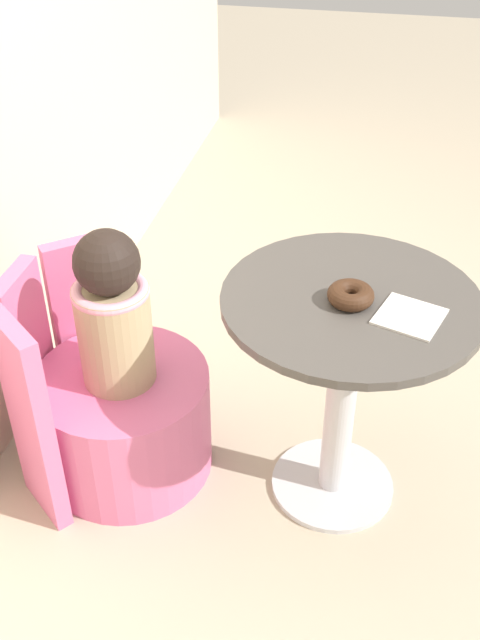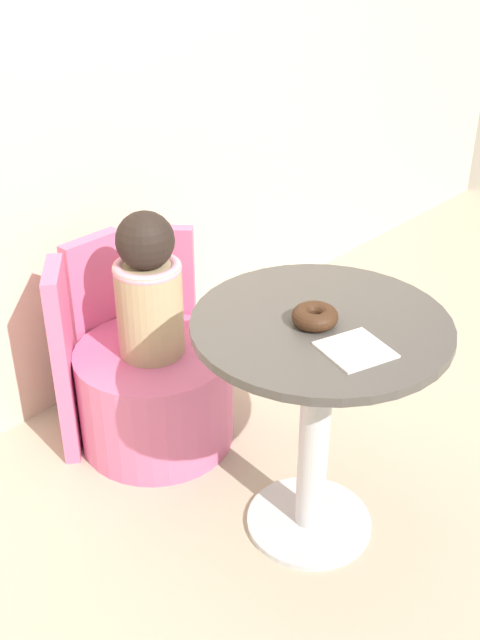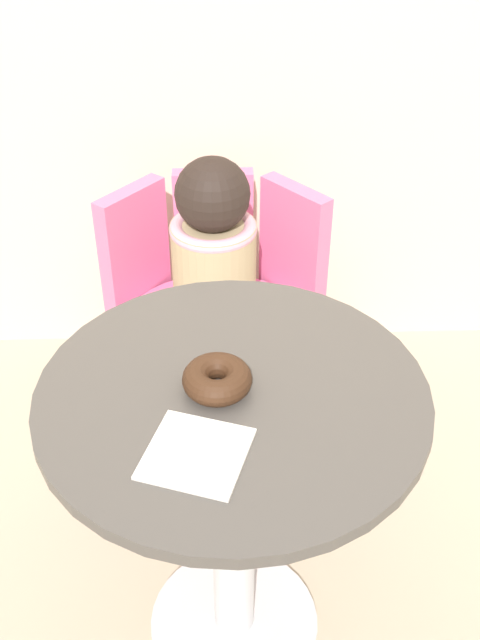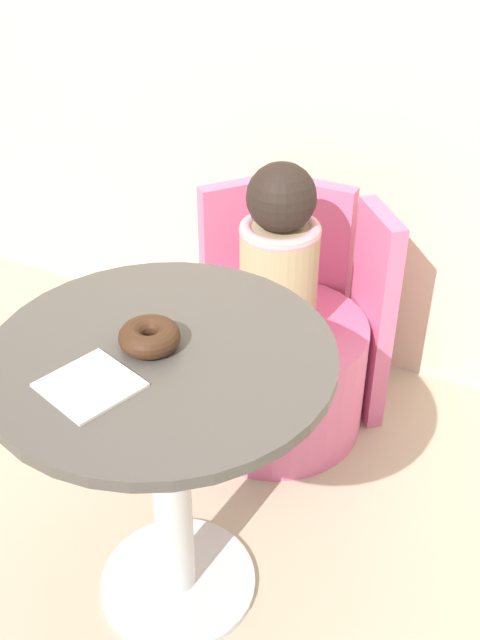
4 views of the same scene
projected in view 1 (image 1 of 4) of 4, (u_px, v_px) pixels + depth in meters
ground_plane at (339, 478)px, 2.38m from camera, size 12.00×12.00×0.00m
round_table at (345, 357)px, 2.06m from camera, size 0.69×0.69×0.72m
tub_chair at (126, 421)px, 2.34m from camera, size 0.53×0.53×0.36m
booth_backrest at (52, 372)px, 2.28m from camera, size 0.63×0.23×0.68m
child_figure at (113, 312)px, 2.10m from camera, size 0.22×0.22×0.49m
donut at (351, 295)px, 1.91m from camera, size 0.12×0.12×0.05m
paper_napkin at (410, 316)px, 1.87m from camera, size 0.19×0.19×0.01m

